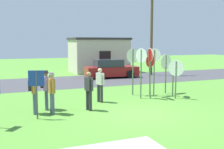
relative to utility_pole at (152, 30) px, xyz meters
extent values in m
plane|color=#518E33|center=(-7.24, -11.50, -3.98)|extent=(80.00, 80.00, 0.00)
cube|color=#424247|center=(-7.24, -1.30, -3.97)|extent=(60.00, 6.40, 0.01)
cube|color=beige|center=(-3.44, 4.22, -2.41)|extent=(5.29, 3.50, 3.14)
cube|color=#383333|center=(-3.44, 4.22, -0.74)|extent=(5.49, 3.70, 0.20)
cube|color=black|center=(-3.44, 2.45, -2.93)|extent=(1.10, 0.08, 2.10)
cylinder|color=brown|center=(0.00, 0.00, -0.18)|extent=(0.24, 0.24, 7.59)
cube|color=maroon|center=(-3.91, -0.25, -3.45)|extent=(4.41, 2.09, 0.76)
cube|color=#2D333D|center=(-4.16, -0.23, -2.77)|extent=(2.34, 1.68, 0.60)
cylinder|color=black|center=(-2.52, 0.56, -3.66)|extent=(0.65, 0.26, 0.64)
cylinder|color=black|center=(-2.65, -1.24, -3.66)|extent=(0.65, 0.26, 0.64)
cylinder|color=black|center=(-5.18, 0.74, -3.66)|extent=(0.65, 0.26, 0.64)
cylinder|color=black|center=(-5.30, -1.05, -3.66)|extent=(0.65, 0.26, 0.64)
cylinder|color=#51664C|center=(-4.93, -8.39, -2.85)|extent=(0.09, 0.09, 2.24)
cylinder|color=white|center=(-4.93, -8.39, -2.04)|extent=(0.69, 0.25, 0.73)
cylinder|color=red|center=(-4.93, -8.40, -2.04)|extent=(0.64, 0.24, 0.68)
cylinder|color=#51664C|center=(-3.83, -8.95, -3.03)|extent=(0.10, 0.10, 1.90)
cylinder|color=white|center=(-3.83, -8.95, -2.38)|extent=(0.37, 0.64, 0.73)
cylinder|color=red|center=(-3.84, -8.94, -2.38)|extent=(0.35, 0.60, 0.68)
cylinder|color=#51664C|center=(-5.64, -7.72, -2.71)|extent=(0.07, 0.07, 2.53)
cylinder|color=white|center=(-5.64, -7.72, -1.78)|extent=(0.80, 0.07, 0.80)
cylinder|color=red|center=(-5.64, -7.71, -1.78)|extent=(0.74, 0.07, 0.74)
cylinder|color=#51664C|center=(-5.65, -8.70, -2.69)|extent=(0.09, 0.09, 2.57)
cylinder|color=white|center=(-5.65, -8.70, -1.72)|extent=(0.27, 0.71, 0.75)
cylinder|color=red|center=(-5.64, -8.70, -1.72)|extent=(0.26, 0.66, 0.69)
cylinder|color=#51664C|center=(-4.00, -9.45, -2.99)|extent=(0.10, 0.10, 1.97)
cylinder|color=white|center=(-4.00, -9.45, -2.36)|extent=(0.50, 0.69, 0.84)
cylinder|color=red|center=(-3.99, -9.44, -2.36)|extent=(0.47, 0.64, 0.78)
cylinder|color=#51664C|center=(-4.51, -8.11, -2.71)|extent=(0.10, 0.10, 2.54)
cylinder|color=white|center=(-4.51, -8.11, -1.75)|extent=(0.47, 0.61, 0.76)
cylinder|color=red|center=(-4.50, -8.11, -1.75)|extent=(0.44, 0.57, 0.70)
cylinder|color=#51664C|center=(-3.63, -7.93, -2.88)|extent=(0.09, 0.09, 2.20)
cylinder|color=white|center=(-3.63, -7.93, -2.15)|extent=(0.86, 0.30, 0.90)
cylinder|color=red|center=(-3.63, -7.92, -2.15)|extent=(0.79, 0.28, 0.83)
cylinder|color=#51664C|center=(-5.23, -8.88, -2.68)|extent=(0.19, 0.09, 2.59)
cylinder|color=white|center=(-5.23, -8.88, -1.68)|extent=(0.11, 0.69, 0.69)
cylinder|color=red|center=(-5.24, -8.87, -1.68)|extent=(0.10, 0.64, 0.64)
cylinder|color=#4C5670|center=(-10.53, -10.00, -3.54)|extent=(0.14, 0.14, 0.88)
cylinder|color=#4C5670|center=(-10.52, -10.22, -3.54)|extent=(0.14, 0.14, 0.88)
cube|color=#B27533|center=(-10.52, -10.11, -2.81)|extent=(0.23, 0.37, 0.58)
cylinder|color=#B27533|center=(-10.53, -9.87, -2.83)|extent=(0.09, 0.09, 0.52)
cylinder|color=#B27533|center=(-10.51, -10.35, -2.83)|extent=(0.09, 0.09, 0.52)
sphere|color=tan|center=(-10.52, -10.11, -2.39)|extent=(0.21, 0.21, 0.21)
cylinder|color=gray|center=(-10.52, -10.11, -2.33)|extent=(0.32, 0.31, 0.02)
cylinder|color=gray|center=(-10.52, -10.11, -2.28)|extent=(0.19, 0.19, 0.09)
cylinder|color=#4C5670|center=(-10.60, -9.19, -3.54)|extent=(0.14, 0.14, 0.88)
cylinder|color=#4C5670|center=(-10.65, -9.41, -3.54)|extent=(0.14, 0.14, 0.88)
cube|color=#9E7AB2|center=(-10.63, -9.30, -2.81)|extent=(0.28, 0.40, 0.58)
cylinder|color=#9E7AB2|center=(-10.58, -9.07, -2.83)|extent=(0.09, 0.09, 0.52)
cylinder|color=#9E7AB2|center=(-10.67, -9.54, -2.83)|extent=(0.09, 0.09, 0.52)
sphere|color=#9E7051|center=(-10.63, -9.30, -2.39)|extent=(0.21, 0.21, 0.21)
cylinder|color=#333338|center=(-10.63, -9.30, -2.33)|extent=(0.32, 0.32, 0.02)
cylinder|color=#333338|center=(-10.63, -9.30, -2.28)|extent=(0.19, 0.19, 0.09)
cube|color=#232328|center=(-10.79, -9.27, -2.79)|extent=(0.19, 0.28, 0.40)
cylinder|color=#2D2D33|center=(-8.97, -10.01, -3.54)|extent=(0.14, 0.14, 0.88)
cylinder|color=#2D2D33|center=(-8.91, -10.22, -3.54)|extent=(0.14, 0.14, 0.88)
cube|color=#333338|center=(-8.94, -10.12, -2.81)|extent=(0.32, 0.41, 0.58)
cylinder|color=#333338|center=(-9.01, -9.89, -2.83)|extent=(0.09, 0.09, 0.52)
cylinder|color=#333338|center=(-8.87, -10.35, -2.83)|extent=(0.09, 0.09, 0.52)
sphere|color=#9E7051|center=(-8.94, -10.12, -2.39)|extent=(0.21, 0.21, 0.21)
cylinder|color=#2D2D33|center=(-7.98, -8.66, -3.54)|extent=(0.14, 0.14, 0.88)
cylinder|color=#2D2D33|center=(-7.90, -8.86, -3.54)|extent=(0.14, 0.14, 0.88)
cube|color=beige|center=(-7.94, -8.76, -2.81)|extent=(0.35, 0.42, 0.58)
cylinder|color=beige|center=(-8.04, -8.54, -2.83)|extent=(0.09, 0.09, 0.52)
cylinder|color=beige|center=(-7.84, -8.98, -2.83)|extent=(0.09, 0.09, 0.52)
sphere|color=beige|center=(-7.94, -8.76, -2.39)|extent=(0.21, 0.21, 0.21)
cylinder|color=#4C5670|center=(-11.18, -9.73, -3.54)|extent=(0.14, 0.14, 0.88)
cylinder|color=#4C5670|center=(-11.20, -9.95, -3.54)|extent=(0.14, 0.14, 0.88)
cube|color=#B27533|center=(-11.19, -9.84, -2.81)|extent=(0.25, 0.38, 0.58)
cylinder|color=#B27533|center=(-11.17, -9.60, -2.83)|extent=(0.09, 0.09, 0.52)
cylinder|color=#B27533|center=(-11.21, -10.08, -2.83)|extent=(0.09, 0.09, 0.52)
sphere|color=brown|center=(-11.19, -9.84, -2.39)|extent=(0.21, 0.21, 0.21)
cube|color=#232328|center=(-11.36, -9.83, -2.79)|extent=(0.16, 0.27, 0.40)
cylinder|color=#4C4C51|center=(-11.19, -10.65, -3.03)|extent=(0.06, 0.06, 1.89)
cube|color=#1E389E|center=(-11.19, -10.65, -2.38)|extent=(0.58, 0.18, 0.60)
camera|label=1|loc=(-12.45, -21.41, -0.98)|focal=44.39mm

